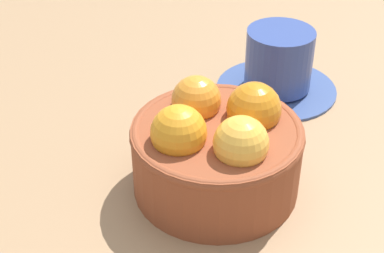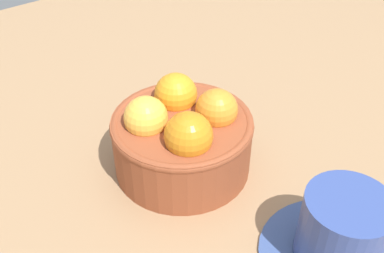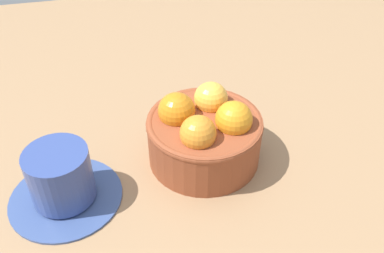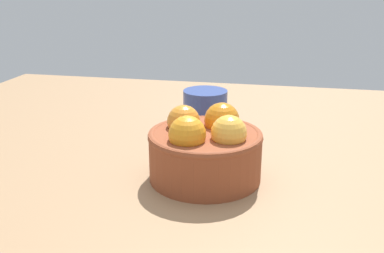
% 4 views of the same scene
% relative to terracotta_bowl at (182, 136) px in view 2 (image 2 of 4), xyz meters
% --- Properties ---
extents(ground_plane, '(1.18, 1.08, 0.05)m').
position_rel_terracotta_bowl_xyz_m(ground_plane, '(-0.00, -0.00, -0.07)').
color(ground_plane, '#997551').
extents(terracotta_bowl, '(0.15, 0.15, 0.09)m').
position_rel_terracotta_bowl_xyz_m(terracotta_bowl, '(0.00, 0.00, 0.00)').
color(terracotta_bowl, brown).
rests_on(terracotta_bowl, ground_plane).
extents(coffee_cup, '(0.13, 0.13, 0.07)m').
position_rel_terracotta_bowl_xyz_m(coffee_cup, '(-0.03, 0.18, -0.01)').
color(coffee_cup, '#394F87').
rests_on(coffee_cup, ground_plane).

